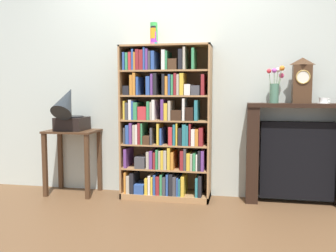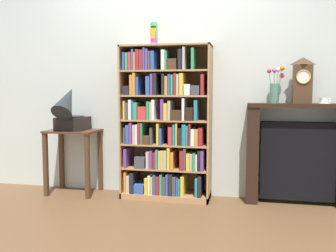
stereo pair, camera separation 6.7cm
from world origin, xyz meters
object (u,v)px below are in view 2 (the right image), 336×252
gramophone (70,111)px  teacup_with_saucer (324,101)px  bookshelf (164,128)px  mantel_clock (302,80)px  fireplace_mantel (298,155)px  cup_stack (154,35)px  side_table_left (73,147)px  flower_vase (275,87)px

gramophone → teacup_with_saucer: 2.60m
bookshelf → mantel_clock: 1.45m
fireplace_mantel → cup_stack: bearing=-179.2°
bookshelf → teacup_with_saucer: bookshelf is taller
fireplace_mantel → mantel_clock: size_ratio=2.28×
mantel_clock → bookshelf: bearing=-177.8°
cup_stack → side_table_left: 1.51m
mantel_clock → flower_vase: size_ratio=1.20×
fireplace_mantel → flower_vase: (-0.23, -0.02, 0.67)m
side_table_left → fireplace_mantel: (2.37, 0.10, -0.01)m
flower_vase → teacup_with_saucer: 0.47m
cup_stack → teacup_with_saucer: bearing=0.0°
teacup_with_saucer → cup_stack: bearing=-180.0°
gramophone → mantel_clock: size_ratio=1.19×
flower_vase → bookshelf: bearing=-177.0°
gramophone → flower_vase: flower_vase is taller
gramophone → mantel_clock: (2.39, 0.15, 0.32)m
mantel_clock → gramophone: bearing=-176.4°
cup_stack → gramophone: size_ratio=0.46×
bookshelf → flower_vase: size_ratio=4.31×
bookshelf → mantel_clock: (1.36, 0.05, 0.49)m
bookshelf → gramophone: bearing=-174.5°
cup_stack → side_table_left: size_ratio=0.34×
bookshelf → side_table_left: size_ratio=2.27×
fireplace_mantel → teacup_with_saucer: (0.22, -0.02, 0.54)m
mantel_clock → flower_vase: 0.26m
side_table_left → flower_vase: flower_vase is taller
fireplace_mantel → teacup_with_saucer: teacup_with_saucer is taller
cup_stack → mantel_clock: bearing=-0.0°
mantel_clock → teacup_with_saucer: mantel_clock is taller
cup_stack → teacup_with_saucer: 1.82m
fireplace_mantel → gramophone: bearing=-175.9°
fireplace_mantel → mantel_clock: 0.74m
bookshelf → mantel_clock: bearing=2.2°
bookshelf → teacup_with_saucer: 1.60m
cup_stack → fireplace_mantel: cup_stack is taller
bookshelf → mantel_clock: bookshelf is taller
bookshelf → flower_vase: (1.11, 0.06, 0.43)m
cup_stack → fireplace_mantel: size_ratio=0.24×
side_table_left → teacup_with_saucer: (2.59, 0.08, 0.53)m
fireplace_mantel → mantel_clock: (0.02, -0.02, 0.74)m
cup_stack → mantel_clock: 1.56m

